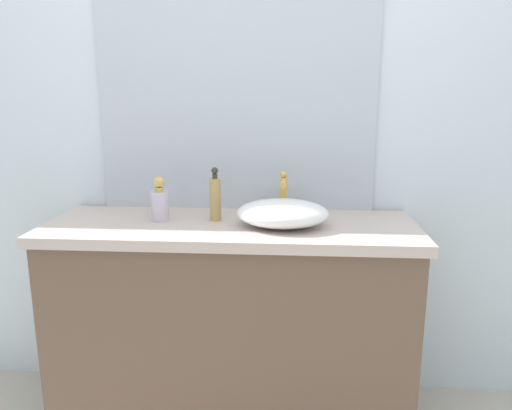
% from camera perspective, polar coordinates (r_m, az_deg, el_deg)
% --- Properties ---
extents(bathroom_wall_rear, '(6.00, 0.06, 2.60)m').
position_cam_1_polar(bathroom_wall_rear, '(2.19, 0.15, 11.02)').
color(bathroom_wall_rear, silver).
rests_on(bathroom_wall_rear, ground).
extents(vanity_counter, '(1.47, 0.51, 0.86)m').
position_cam_1_polar(vanity_counter, '(2.13, -2.81, -13.32)').
color(vanity_counter, brown).
rests_on(vanity_counter, ground).
extents(wall_mirror_panel, '(1.18, 0.01, 1.00)m').
position_cam_1_polar(wall_mirror_panel, '(2.16, -2.27, 12.69)').
color(wall_mirror_panel, '#B2BCC6').
rests_on(wall_mirror_panel, vanity_counter).
extents(sink_basin, '(0.36, 0.28, 0.10)m').
position_cam_1_polar(sink_basin, '(1.92, 3.05, -0.95)').
color(sink_basin, white).
rests_on(sink_basin, vanity_counter).
extents(faucet, '(0.03, 0.13, 0.18)m').
position_cam_1_polar(faucet, '(2.06, 3.15, 1.56)').
color(faucet, gold).
rests_on(faucet, vanity_counter).
extents(soap_dispenser, '(0.07, 0.07, 0.18)m').
position_cam_1_polar(soap_dispenser, '(2.03, -10.95, 0.23)').
color(soap_dispenser, silver).
rests_on(soap_dispenser, vanity_counter).
extents(lotion_bottle, '(0.05, 0.05, 0.22)m').
position_cam_1_polar(lotion_bottle, '(2.00, -4.69, 0.87)').
color(lotion_bottle, tan).
rests_on(lotion_bottle, vanity_counter).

